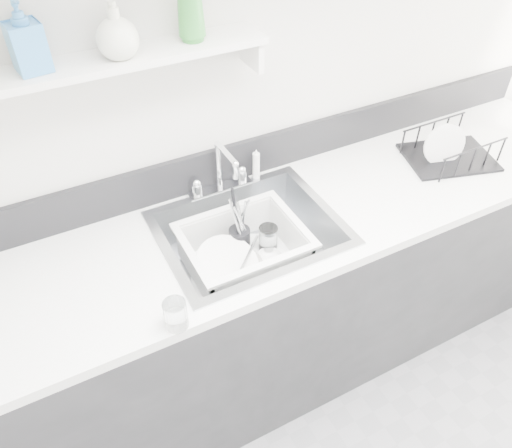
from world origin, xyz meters
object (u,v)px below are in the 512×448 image
sink (250,246)px  wash_tub (244,251)px  counter_run (250,310)px  dish_rack (451,146)px

sink → wash_tub: size_ratio=1.48×
counter_run → sink: 0.37m
sink → counter_run: bearing=0.0°
counter_run → wash_tub: size_ratio=7.39×
counter_run → wash_tub: same height
sink → dish_rack: 0.96m
wash_tub → dish_rack: 0.99m
counter_run → dish_rack: (0.95, 0.01, 0.52)m
sink → wash_tub: 0.04m
sink → wash_tub: sink is taller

